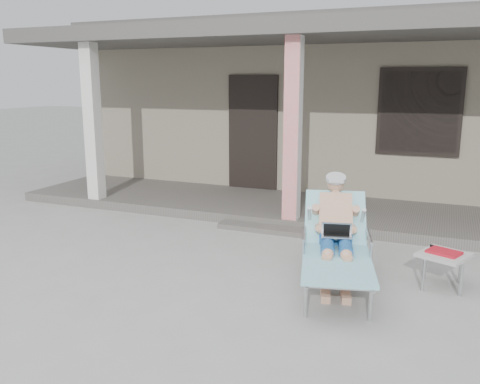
% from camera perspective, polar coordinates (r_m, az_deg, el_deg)
% --- Properties ---
extents(ground, '(60.00, 60.00, 0.00)m').
position_cam_1_polar(ground, '(5.71, -0.57, -9.73)').
color(ground, '#9E9E99').
rests_on(ground, ground).
extents(house, '(10.40, 5.40, 3.30)m').
position_cam_1_polar(house, '(11.56, 12.16, 9.74)').
color(house, gray).
rests_on(house, ground).
extents(porch_deck, '(10.00, 2.00, 0.15)m').
position_cam_1_polar(porch_deck, '(8.39, 7.38, -2.01)').
color(porch_deck, '#605B56').
rests_on(porch_deck, ground).
extents(porch_overhang, '(10.00, 2.30, 2.85)m').
position_cam_1_polar(porch_overhang, '(8.11, 7.83, 16.81)').
color(porch_overhang, silver).
rests_on(porch_overhang, porch_deck).
extents(porch_step, '(2.00, 0.30, 0.07)m').
position_cam_1_polar(porch_step, '(7.34, 5.04, -4.38)').
color(porch_step, '#605B56').
rests_on(porch_step, ground).
extents(lounger, '(1.07, 1.88, 1.18)m').
position_cam_1_polar(lounger, '(5.48, 10.83, -2.88)').
color(lounger, '#B7B7BC').
rests_on(lounger, ground).
extents(side_table, '(0.59, 0.59, 0.41)m').
position_cam_1_polar(side_table, '(5.78, 21.90, -6.75)').
color(side_table, '#B5B5B0').
rests_on(side_table, ground).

